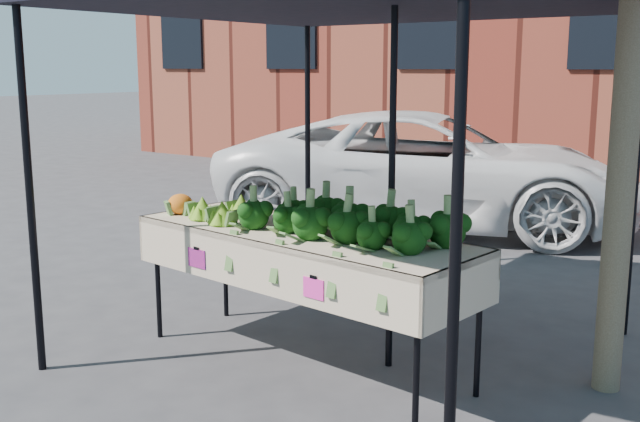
{
  "coord_description": "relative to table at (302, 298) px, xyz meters",
  "views": [
    {
      "loc": [
        2.71,
        -3.85,
        1.93
      ],
      "look_at": [
        -0.14,
        0.11,
        1.0
      ],
      "focal_mm": 42.33,
      "sensor_mm": 36.0,
      "label": 1
    }
  ],
  "objects": [
    {
      "name": "vehicle",
      "position": [
        -1.42,
        4.43,
        2.08
      ],
      "size": [
        2.13,
        2.68,
        5.07
      ],
      "primitive_type": "imported",
      "rotation": [
        0.0,
        0.0,
        1.92
      ],
      "color": "white",
      "rests_on": "ground"
    },
    {
      "name": "ground",
      "position": [
        0.14,
        0.09,
        -0.45
      ],
      "size": [
        90.0,
        90.0,
        0.0
      ],
      "primitive_type": "plane",
      "color": "#353538"
    },
    {
      "name": "canopy",
      "position": [
        0.13,
        0.39,
        0.92
      ],
      "size": [
        3.16,
        3.16,
        2.74
      ],
      "primitive_type": null,
      "color": "black",
      "rests_on": "ground"
    },
    {
      "name": "broccoli_heap",
      "position": [
        0.33,
        0.03,
        0.58
      ],
      "size": [
        1.47,
        0.57,
        0.27
      ],
      "primitive_type": "ellipsoid",
      "color": "#0F340D",
      "rests_on": "table"
    },
    {
      "name": "romanesco_cluster",
      "position": [
        -0.66,
        -0.01,
        0.55
      ],
      "size": [
        0.43,
        0.47,
        0.2
      ],
      "primitive_type": "ellipsoid",
      "color": "#80BE31",
      "rests_on": "table"
    },
    {
      "name": "table",
      "position": [
        0.0,
        0.0,
        0.0
      ],
      "size": [
        2.47,
        1.04,
        0.9
      ],
      "color": "beige",
      "rests_on": "ground"
    },
    {
      "name": "cauliflower_pair",
      "position": [
        -1.05,
        -0.05,
        0.54
      ],
      "size": [
        0.2,
        0.2,
        0.18
      ],
      "primitive_type": "ellipsoid",
      "color": "orange",
      "rests_on": "table"
    }
  ]
}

